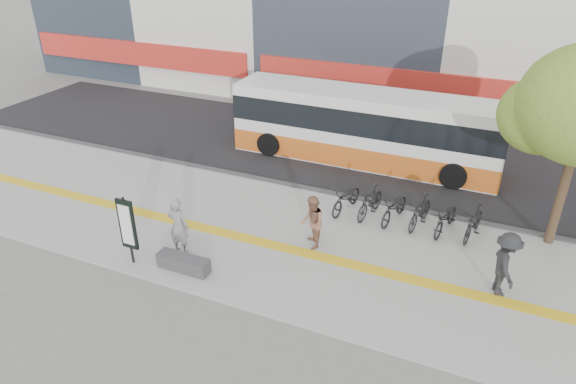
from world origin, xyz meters
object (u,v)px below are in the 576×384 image
at_px(signboard, 127,225).
at_px(seated_woman, 178,226).
at_px(pedestrian_tan, 312,223).
at_px(pedestrian_dark, 505,264).
at_px(bus, 364,129).
at_px(bench, 184,263).

bearing_deg(signboard, seated_woman, 46.53).
distance_m(pedestrian_tan, pedestrian_dark, 5.54).
height_order(bus, seated_woman, bus).
relative_size(bench, signboard, 0.73).
height_order(bench, seated_woman, seated_woman).
bearing_deg(seated_woman, bus, -111.11).
bearing_deg(bench, seated_woman, 129.12).
relative_size(signboard, pedestrian_tan, 1.27).
xyz_separation_m(bus, pedestrian_dark, (5.97, -7.12, -0.43)).
height_order(bench, signboard, signboard).
height_order(seated_woman, pedestrian_dark, pedestrian_dark).
relative_size(bench, seated_woman, 0.86).
xyz_separation_m(bench, bus, (2.56, 9.70, 1.15)).
bearing_deg(seated_woman, pedestrian_dark, -170.26).
relative_size(bus, pedestrian_tan, 6.42).
bearing_deg(pedestrian_tan, pedestrian_dark, 61.16).
distance_m(signboard, bus, 10.83).
xyz_separation_m(signboard, seated_woman, (0.99, 1.05, -0.36)).
relative_size(signboard, seated_woman, 1.19).
height_order(signboard, seated_woman, signboard).
height_order(bench, pedestrian_tan, pedestrian_tan).
bearing_deg(signboard, pedestrian_dark, 15.94).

